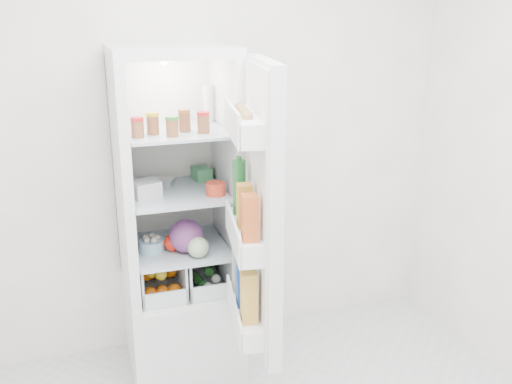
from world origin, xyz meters
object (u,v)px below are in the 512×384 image
object	(u,v)px
refrigerator	(178,255)
fridge_door	(257,215)
mushroom_bowl	(152,246)
red_cabbage	(186,236)

from	to	relation	value
refrigerator	fridge_door	bearing A→B (deg)	-68.17
refrigerator	mushroom_bowl	distance (m)	0.21
red_cabbage	fridge_door	size ratio (longest dim) A/B	0.14
red_cabbage	fridge_door	xyz separation A→B (m)	(0.23, -0.48, 0.26)
mushroom_bowl	fridge_door	bearing A→B (deg)	-53.29
refrigerator	fridge_door	xyz separation A→B (m)	(0.25, -0.63, 0.43)
red_cabbage	mushroom_bowl	xyz separation A→B (m)	(-0.17, 0.06, -0.06)
mushroom_bowl	fridge_door	size ratio (longest dim) A/B	0.10
mushroom_bowl	refrigerator	bearing A→B (deg)	29.73
refrigerator	red_cabbage	bearing A→B (deg)	-81.99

